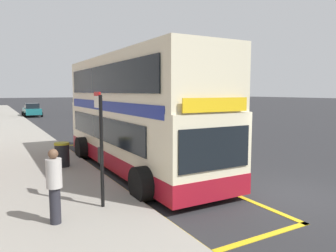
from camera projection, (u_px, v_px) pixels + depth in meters
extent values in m
plane|color=#28282B|center=(63.00, 118.00, 36.91)|extent=(260.00, 260.00, 0.00)
cube|color=beige|center=(135.00, 135.00, 12.51)|extent=(2.51, 10.16, 2.30)
cube|color=beige|center=(135.00, 81.00, 12.28)|extent=(2.49, 9.96, 1.90)
cube|color=maroon|center=(135.00, 156.00, 12.60)|extent=(2.53, 10.18, 0.60)
cube|color=navy|center=(135.00, 105.00, 12.39)|extent=(2.54, 9.35, 0.36)
cube|color=black|center=(101.00, 128.00, 12.20)|extent=(0.04, 8.13, 0.90)
cube|color=black|center=(103.00, 79.00, 11.65)|extent=(0.04, 8.94, 1.00)
cube|color=black|center=(216.00, 149.00, 8.07)|extent=(2.21, 0.04, 1.10)
cube|color=yellow|center=(216.00, 105.00, 7.95)|extent=(2.01, 0.04, 0.36)
cylinder|color=black|center=(144.00, 184.00, 8.78)|extent=(0.56, 1.00, 1.00)
cylinder|color=black|center=(220.00, 172.00, 10.10)|extent=(0.56, 1.00, 1.00)
cylinder|color=black|center=(83.00, 148.00, 14.36)|extent=(0.56, 1.00, 1.00)
cylinder|color=black|center=(138.00, 143.00, 15.68)|extent=(0.56, 1.00, 1.00)
cube|color=gold|center=(100.00, 173.00, 11.90)|extent=(0.16, 13.81, 0.01)
cube|color=gold|center=(164.00, 165.00, 13.23)|extent=(0.16, 13.81, 0.01)
cube|color=gold|center=(262.00, 237.00, 6.66)|extent=(2.88, 0.16, 0.01)
cube|color=gold|center=(87.00, 144.00, 18.47)|extent=(2.88, 0.16, 0.01)
cylinder|color=black|center=(102.00, 152.00, 7.90)|extent=(0.09, 0.09, 2.83)
cube|color=silver|center=(97.00, 102.00, 7.98)|extent=(0.05, 0.42, 0.30)
cube|color=red|center=(97.00, 94.00, 7.96)|extent=(0.05, 0.42, 0.10)
cube|color=black|center=(101.00, 156.00, 8.00)|extent=(0.06, 0.28, 0.40)
cube|color=black|center=(87.00, 108.00, 46.60)|extent=(1.76, 4.20, 0.72)
cube|color=black|center=(87.00, 103.00, 46.44)|extent=(1.52, 1.90, 0.60)
cylinder|color=black|center=(78.00, 110.00, 47.31)|extent=(0.22, 0.60, 0.60)
cylinder|color=black|center=(90.00, 110.00, 48.22)|extent=(0.22, 0.60, 0.60)
cylinder|color=black|center=(83.00, 111.00, 45.05)|extent=(0.22, 0.60, 0.60)
cylinder|color=black|center=(95.00, 110.00, 45.97)|extent=(0.22, 0.60, 0.60)
cube|color=#196066|center=(32.00, 111.00, 38.58)|extent=(1.76, 4.20, 0.72)
cube|color=black|center=(32.00, 106.00, 38.42)|extent=(1.52, 1.90, 0.60)
cylinder|color=black|center=(23.00, 114.00, 39.29)|extent=(0.22, 0.60, 0.60)
cylinder|color=black|center=(39.00, 113.00, 40.21)|extent=(0.22, 0.60, 0.60)
cylinder|color=black|center=(25.00, 115.00, 37.04)|extent=(0.22, 0.60, 0.60)
cylinder|color=black|center=(42.00, 115.00, 37.95)|extent=(0.22, 0.60, 0.60)
cylinder|color=#26262D|center=(55.00, 206.00, 6.99)|extent=(0.24, 0.24, 0.81)
cylinder|color=#B7B2AD|center=(54.00, 173.00, 6.91)|extent=(0.34, 0.34, 0.64)
sphere|color=brown|center=(53.00, 154.00, 6.86)|extent=(0.22, 0.22, 0.22)
cylinder|color=black|center=(62.00, 156.00, 12.30)|extent=(0.55, 0.55, 0.86)
cylinder|color=#A5991E|center=(62.00, 144.00, 12.25)|extent=(0.58, 0.58, 0.08)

